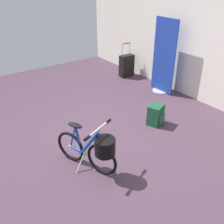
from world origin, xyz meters
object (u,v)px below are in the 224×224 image
(floor_banner_stand, at_px, (164,61))
(rolling_suitcase, at_px, (127,65))
(folding_bike_foreground, at_px, (93,149))
(backpack_on_floor, at_px, (156,115))

(floor_banner_stand, height_order, rolling_suitcase, floor_banner_stand)
(folding_bike_foreground, bearing_deg, rolling_suitcase, 134.58)
(floor_banner_stand, xyz_separation_m, rolling_suitcase, (-1.18, -0.04, -0.41))
(folding_bike_foreground, relative_size, rolling_suitcase, 1.10)
(rolling_suitcase, distance_m, backpack_on_floor, 2.36)
(floor_banner_stand, distance_m, backpack_on_floor, 1.52)
(backpack_on_floor, bearing_deg, floor_banner_stand, 131.04)
(floor_banner_stand, bearing_deg, backpack_on_floor, -48.96)
(backpack_on_floor, bearing_deg, folding_bike_foreground, -75.86)
(folding_bike_foreground, relative_size, backpack_on_floor, 2.58)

